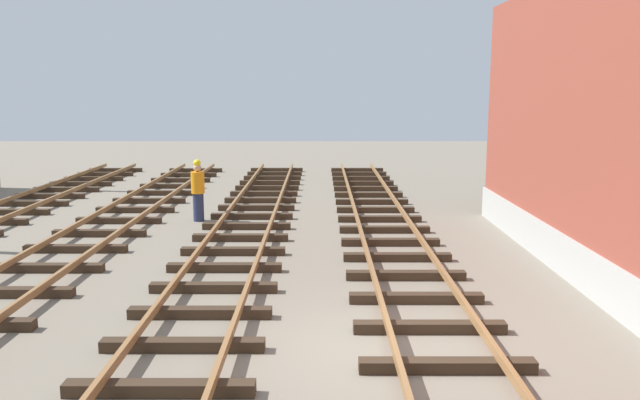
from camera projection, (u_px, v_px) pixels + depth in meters
name	position (u px, v px, depth m)	size (l,w,h in m)	color
ground_plane	(384.00, 351.00, 9.77)	(80.00, 80.00, 0.00)	slate
track_near_building	(436.00, 343.00, 9.75)	(2.50, 44.46, 0.32)	#38281C
track_centre	(181.00, 343.00, 9.74)	(2.50, 44.46, 0.32)	#38281C
track_worker_foreground	(196.00, 191.00, 19.23)	(0.40, 0.40, 1.87)	#262D4C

